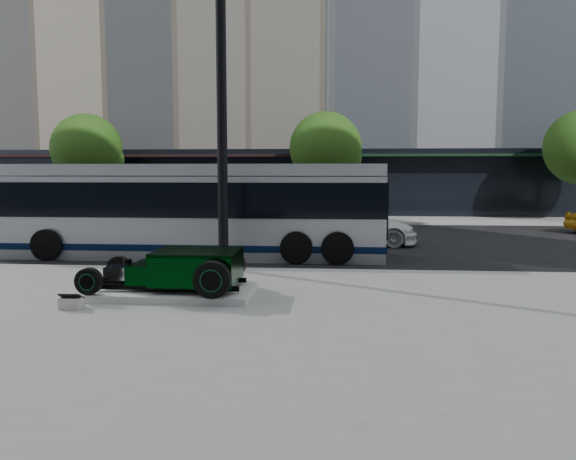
# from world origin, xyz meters

# --- Properties ---
(ground) EXTENTS (120.00, 120.00, 0.00)m
(ground) POSITION_xyz_m (0.00, 0.00, 0.00)
(ground) COLOR black
(ground) RESTS_ON ground
(sidewalk_near) EXTENTS (70.00, 17.00, 0.12)m
(sidewalk_near) POSITION_xyz_m (0.00, -10.50, 0.06)
(sidewalk_near) COLOR gray
(sidewalk_near) RESTS_ON ground
(sidewalk_far) EXTENTS (70.00, 4.00, 0.12)m
(sidewalk_far) POSITION_xyz_m (0.00, 14.00, 0.06)
(sidewalk_far) COLOR gray
(sidewalk_far) RESTS_ON ground
(street_trees) EXTENTS (29.80, 3.80, 5.70)m
(street_trees) POSITION_xyz_m (1.15, 13.07, 3.77)
(street_trees) COLOR black
(street_trees) RESTS_ON sidewalk_far
(display_plinth) EXTENTS (3.40, 1.80, 0.15)m
(display_plinth) POSITION_xyz_m (-1.83, -5.46, 0.20)
(display_plinth) COLOR silver
(display_plinth) RESTS_ON sidewalk_near
(hot_rod) EXTENTS (3.22, 2.00, 0.81)m
(hot_rod) POSITION_xyz_m (-1.49, -5.46, 0.70)
(hot_rod) COLOR black
(hot_rod) RESTS_ON display_plinth
(info_plaque) EXTENTS (0.41, 0.31, 0.31)m
(info_plaque) POSITION_xyz_m (-3.38, -6.78, 0.24)
(info_plaque) COLOR silver
(info_plaque) RESTS_ON sidewalk_near
(lamppost) EXTENTS (0.48, 0.48, 8.77)m
(lamppost) POSITION_xyz_m (-1.38, -2.27, 4.17)
(lamppost) COLOR black
(lamppost) RESTS_ON sidewalk_near
(transit_bus) EXTENTS (12.12, 2.88, 2.92)m
(transit_bus) POSITION_xyz_m (-2.95, 0.72, 1.49)
(transit_bus) COLOR #B7BBC1
(transit_bus) RESTS_ON ground
(white_sedan) EXTENTS (4.78, 2.05, 1.37)m
(white_sedan) POSITION_xyz_m (2.16, 3.98, 0.69)
(white_sedan) COLOR white
(white_sedan) RESTS_ON ground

